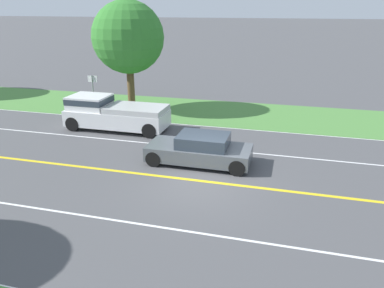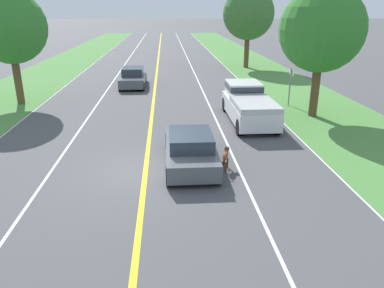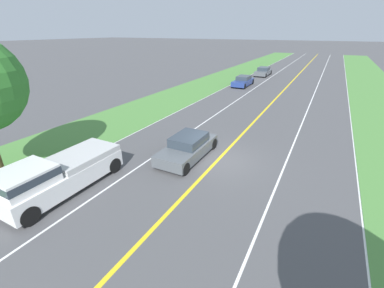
{
  "view_description": "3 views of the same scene",
  "coord_description": "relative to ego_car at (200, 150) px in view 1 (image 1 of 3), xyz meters",
  "views": [
    {
      "loc": [
        -12.9,
        -3.15,
        6.48
      ],
      "look_at": [
        1.45,
        0.71,
        0.96
      ],
      "focal_mm": 35.0,
      "sensor_mm": 36.0,
      "label": 1
    },
    {
      "loc": [
        0.84,
        -12.9,
        5.71
      ],
      "look_at": [
        1.77,
        0.39,
        0.84
      ],
      "focal_mm": 35.0,
      "sensor_mm": 36.0,
      "label": 2
    },
    {
      "loc": [
        -4.79,
        12.17,
        6.8
      ],
      "look_at": [
        1.47,
        0.36,
        0.85
      ],
      "focal_mm": 24.0,
      "sensor_mm": 36.0,
      "label": 3
    }
  ],
  "objects": [
    {
      "name": "dog",
      "position": [
        1.28,
        -0.53,
        -0.1
      ],
      "size": [
        0.41,
        0.99,
        0.82
      ],
      "rotation": [
        0.0,
        0.0,
        -0.32
      ],
      "color": "brown",
      "rests_on": "ground"
    },
    {
      "name": "pickup_truck",
      "position": [
        3.46,
        5.82,
        0.3
      ],
      "size": [
        2.08,
        5.58,
        1.81
      ],
      "color": "silver",
      "rests_on": "ground"
    },
    {
      "name": "lane_dash_oncoming",
      "position": [
        -5.21,
        -0.42,
        -0.62
      ],
      "size": [
        0.1,
        160.0,
        0.01
      ],
      "primitive_type": "cube",
      "color": "white",
      "rests_on": "ground"
    },
    {
      "name": "lane_dash_same_dir",
      "position": [
        1.79,
        -0.42,
        -0.62
      ],
      "size": [
        0.1,
        160.0,
        0.01
      ],
      "primitive_type": "cube",
      "color": "white",
      "rests_on": "ground"
    },
    {
      "name": "grass_verge_right",
      "position": [
        8.29,
        -0.42,
        -0.61
      ],
      "size": [
        6.0,
        160.0,
        0.03
      ],
      "primitive_type": "cube",
      "color": "#4C843D",
      "rests_on": "ground"
    },
    {
      "name": "roadside_tree_right_near",
      "position": [
        7.26,
        6.37,
        4.0
      ],
      "size": [
        4.42,
        4.42,
        6.86
      ],
      "color": "brown",
      "rests_on": "ground"
    },
    {
      "name": "street_sign",
      "position": [
        6.66,
        8.75,
        0.85
      ],
      "size": [
        0.11,
        0.64,
        2.33
      ],
      "color": "gray",
      "rests_on": "ground"
    },
    {
      "name": "lane_edge_line_right",
      "position": [
        5.29,
        -0.42,
        -0.62
      ],
      "size": [
        0.14,
        160.0,
        0.01
      ],
      "primitive_type": "cube",
      "color": "white",
      "rests_on": "ground"
    },
    {
      "name": "ego_car",
      "position": [
        0.0,
        0.0,
        0.0
      ],
      "size": [
        1.91,
        4.46,
        1.32
      ],
      "color": "#51565B",
      "rests_on": "ground"
    },
    {
      "name": "centre_divider_line",
      "position": [
        -1.71,
        -0.42,
        -0.62
      ],
      "size": [
        0.18,
        160.0,
        0.01
      ],
      "primitive_type": "cube",
      "color": "yellow",
      "rests_on": "ground"
    },
    {
      "name": "ground_plane",
      "position": [
        -1.71,
        -0.42,
        -0.62
      ],
      "size": [
        400.0,
        400.0,
        0.0
      ],
      "primitive_type": "plane",
      "color": "#4C4C4F"
    }
  ]
}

